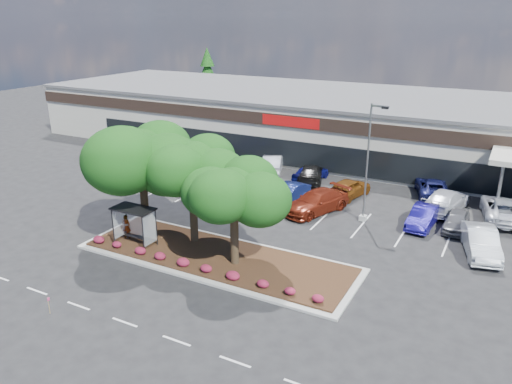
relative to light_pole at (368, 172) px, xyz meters
The scene contains 29 objects.
ground 15.56m from the light_pole, 107.02° to the right, with size 160.00×160.00×0.00m, color black.
retail_store 19.99m from the light_pole, 102.57° to the left, with size 80.40×25.20×6.25m.
landscape_island 12.78m from the light_pole, 121.63° to the right, with size 18.00×6.00×0.26m.
lane_markings 7.17m from the light_pole, 138.79° to the right, with size 33.12×20.06×0.01m.
shrub_row 14.45m from the light_pole, 117.14° to the right, with size 17.00×0.80×0.50m, color maroon, non-canonical shape.
bus_shelter 16.60m from the light_pole, 136.11° to the right, with size 2.75×1.55×2.59m.
island_tree_west 15.89m from the light_pole, 141.40° to the right, with size 7.20×7.20×7.89m, color #14340C, non-canonical shape.
island_tree_mid 12.82m from the light_pole, 134.06° to the right, with size 6.60×6.60×7.32m, color #14340C, non-canonical shape.
island_tree_east 11.79m from the light_pole, 114.64° to the right, with size 5.80×5.80×6.50m, color #14340C, non-canonical shape.
conifer_north_west 46.73m from the light_pole, 137.45° to the left, with size 4.40×4.40×10.00m, color #14340C.
person_waiting 17.41m from the light_pole, 139.96° to the right, with size 0.61×0.40×1.68m, color #594C47.
light_pole is the anchor object (origin of this frame).
survey_stake 22.60m from the light_pole, 118.66° to the right, with size 0.07×0.14×0.97m.
car_0 20.92m from the light_pole, behind, with size 1.42×4.07×1.34m, color navy.
car_1 15.12m from the light_pole, behind, with size 1.40×4.02×1.32m, color slate.
car_2 11.44m from the light_pole, 165.91° to the right, with size 1.52×4.35×1.43m, color #504F57.
car_3 7.29m from the light_pole, behind, with size 1.67×4.80×1.58m, color navy.
car_4 4.86m from the light_pole, behind, with size 2.38×5.86×1.70m, color maroon.
car_5 5.20m from the light_pole, 14.43° to the left, with size 1.59×4.56×1.50m, color navy.
car_6 8.87m from the light_pole, 13.10° to the right, with size 1.82×5.22×1.72m, color silver.
car_7 7.16m from the light_pole, 13.58° to the left, with size 1.61×4.01×1.37m, color #58595F.
car_9 18.06m from the light_pole, 164.85° to the left, with size 2.42×5.25×1.46m, color navy.
car_10 14.37m from the light_pole, 145.30° to the left, with size 1.78×5.10×1.68m, color silver.
car_11 10.60m from the light_pole, 135.30° to the left, with size 1.72×4.27×1.45m, color #0D0F5A.
car_12 10.38m from the light_pole, 135.77° to the left, with size 2.16×5.30×1.54m, color black.
car_13 5.97m from the light_pole, 121.06° to the left, with size 1.93×4.79×1.63m, color brown.
car_14 9.30m from the light_pole, 66.37° to the left, with size 2.53×5.48×1.52m, color navy.
car_15 7.69m from the light_pole, 44.95° to the left, with size 2.40×5.91×1.71m, color silver.
car_16 10.82m from the light_pole, 29.50° to the left, with size 2.83×6.13×1.70m, color silver.
Camera 1 is at (13.43, -19.74, 14.55)m, focal length 35.00 mm.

